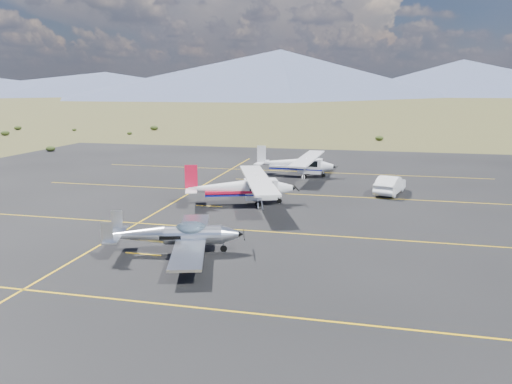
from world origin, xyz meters
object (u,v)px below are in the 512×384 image
at_px(aircraft_low_wing, 178,235).
at_px(sedan, 390,185).
at_px(aircraft_cessna, 242,187).
at_px(aircraft_plain, 296,163).

xyz_separation_m(aircraft_low_wing, sedan, (11.31, 17.89, -0.23)).
xyz_separation_m(aircraft_cessna, aircraft_plain, (2.17, 12.69, -0.07)).
bearing_deg(aircraft_cessna, sedan, 11.23).
distance_m(aircraft_low_wing, sedan, 21.17).
bearing_deg(aircraft_plain, aircraft_cessna, -97.03).
bearing_deg(aircraft_cessna, aircraft_plain, 60.92).
relative_size(aircraft_cessna, aircraft_plain, 1.04).
bearing_deg(sedan, aircraft_low_wing, 73.26).
distance_m(aircraft_cessna, aircraft_plain, 12.87).
bearing_deg(aircraft_low_wing, aircraft_plain, 67.29).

